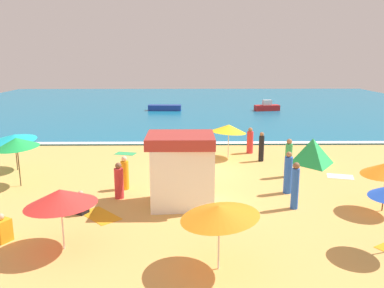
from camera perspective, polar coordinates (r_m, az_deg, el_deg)
name	(u,v)px	position (r m, az deg, el deg)	size (l,w,h in m)	color
ground_plane	(199,171)	(20.88, 1.05, -3.85)	(60.00, 60.00, 0.00)	#E0A856
ocean_water	(192,104)	(48.37, 0.01, 5.72)	(60.00, 44.00, 0.10)	#146B93
wave_breaker_foam	(196,143)	(26.95, 0.63, 0.19)	(57.00, 0.70, 0.01)	white
lifeguard_cabana	(181,169)	(15.87, -1.66, -3.65)	(2.65, 2.26, 2.90)	white
beach_umbrella_1	(17,143)	(19.63, -23.94, 0.16)	(2.75, 2.75, 2.37)	#4C3823
beach_umbrella_2	(14,137)	(22.59, -24.21, 0.87)	(2.76, 2.78, 2.03)	#4C3823
beach_umbrella_3	(60,197)	(12.83, -18.43, -7.27)	(3.01, 3.00, 2.02)	silver
beach_umbrella_7	(229,128)	(23.23, 5.31, 2.25)	(2.72, 2.70, 2.05)	silver
beach_umbrella_8	(219,212)	(11.08, 3.95, -9.70)	(2.45, 2.43, 2.03)	silver
beach_tent	(312,151)	(23.10, 16.94, -0.96)	(1.90, 2.43, 1.43)	green
beachgoer_0	(119,182)	(17.05, -10.48, -5.38)	(0.54, 0.54, 1.56)	red
beachgoer_1	(295,186)	(16.11, 14.64, -5.88)	(0.35, 0.35, 1.89)	blue
beachgoer_2	(125,174)	(18.12, -9.65, -4.25)	(0.38, 0.38, 1.55)	orange
beachgoer_3	(81,204)	(15.88, -15.65, -8.28)	(0.56, 0.56, 0.92)	black
beachgoer_4	(261,147)	(22.88, 9.97, -0.47)	(0.35, 0.35, 1.69)	black
beachgoer_5	(250,141)	(24.66, 8.36, 0.39)	(0.54, 0.54, 1.61)	red
beachgoer_6	(2,229)	(14.55, -25.68, -11.04)	(0.64, 0.64, 0.96)	orange
beachgoer_7	(288,174)	(17.84, 13.67, -4.17)	(0.43, 0.43, 1.87)	blue
beachgoer_9	(288,159)	(20.18, 13.73, -2.09)	(0.36, 0.36, 1.94)	green
beach_towel_0	(100,216)	(15.62, -13.09, -10.02)	(1.81, 1.86, 0.01)	orange
beach_towel_1	(340,176)	(21.22, 20.56, -4.40)	(1.44, 1.14, 0.01)	white
beach_towel_3	(126,154)	(24.74, -9.55, -1.37)	(1.42, 1.08, 0.01)	green
small_boat_0	(267,107)	(43.35, 10.75, 5.27)	(2.76, 1.35, 1.14)	red
small_boat_1	(165,108)	(42.80, -3.95, 5.24)	(3.54, 1.15, 0.60)	navy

